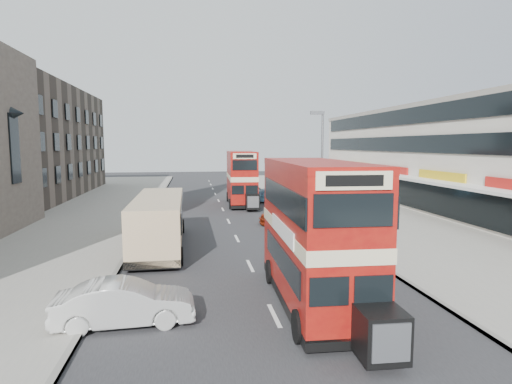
{
  "coord_description": "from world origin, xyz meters",
  "views": [
    {
      "loc": [
        -2.68,
        -11.59,
        5.76
      ],
      "look_at": [
        -0.16,
        5.08,
        3.88
      ],
      "focal_mm": 29.88,
      "sensor_mm": 36.0,
      "label": 1
    }
  ],
  "objects_px": {
    "street_lamp": "(321,158)",
    "car_right_a": "(294,214)",
    "car_right_b": "(292,213)",
    "bus_main": "(315,233)",
    "coach": "(159,220)",
    "car_left_front": "(125,303)",
    "car_right_c": "(266,195)",
    "pedestrian_near": "(365,223)",
    "bus_second": "(241,178)",
    "cyclist": "(296,214)"
  },
  "relations": [
    {
      "from": "street_lamp",
      "to": "car_right_a",
      "type": "height_order",
      "value": "street_lamp"
    },
    {
      "from": "car_right_b",
      "to": "bus_main",
      "type": "bearing_deg",
      "value": -16.6
    },
    {
      "from": "bus_main",
      "to": "car_right_a",
      "type": "height_order",
      "value": "bus_main"
    },
    {
      "from": "street_lamp",
      "to": "car_right_a",
      "type": "bearing_deg",
      "value": 180.0
    },
    {
      "from": "coach",
      "to": "car_left_front",
      "type": "distance_m",
      "value": 10.42
    },
    {
      "from": "bus_main",
      "to": "car_left_front",
      "type": "bearing_deg",
      "value": 8.76
    },
    {
      "from": "car_right_c",
      "to": "pedestrian_near",
      "type": "height_order",
      "value": "pedestrian_near"
    },
    {
      "from": "bus_second",
      "to": "pedestrian_near",
      "type": "xyz_separation_m",
      "value": [
        5.82,
        -15.69,
        -1.66
      ]
    },
    {
      "from": "street_lamp",
      "to": "bus_main",
      "type": "bearing_deg",
      "value": -107.88
    },
    {
      "from": "street_lamp",
      "to": "cyclist",
      "type": "distance_m",
      "value": 4.52
    },
    {
      "from": "coach",
      "to": "bus_second",
      "type": "bearing_deg",
      "value": 67.56
    },
    {
      "from": "cyclist",
      "to": "bus_second",
      "type": "bearing_deg",
      "value": 104.72
    },
    {
      "from": "bus_second",
      "to": "car_left_front",
      "type": "bearing_deg",
      "value": 77.78
    },
    {
      "from": "street_lamp",
      "to": "cyclist",
      "type": "bearing_deg",
      "value": 159.27
    },
    {
      "from": "street_lamp",
      "to": "car_right_a",
      "type": "xyz_separation_m",
      "value": [
        -1.92,
        0.0,
        -4.04
      ]
    },
    {
      "from": "car_right_a",
      "to": "cyclist",
      "type": "height_order",
      "value": "cyclist"
    },
    {
      "from": "bus_main",
      "to": "coach",
      "type": "distance_m",
      "value": 11.43
    },
    {
      "from": "bus_second",
      "to": "car_right_b",
      "type": "xyz_separation_m",
      "value": [
        2.84,
        -9.0,
        -2.01
      ]
    },
    {
      "from": "cyclist",
      "to": "car_left_front",
      "type": "bearing_deg",
      "value": -121.33
    },
    {
      "from": "bus_second",
      "to": "car_right_a",
      "type": "relative_size",
      "value": 1.77
    },
    {
      "from": "car_left_front",
      "to": "car_right_b",
      "type": "height_order",
      "value": "car_left_front"
    },
    {
      "from": "coach",
      "to": "car_right_c",
      "type": "bearing_deg",
      "value": 61.95
    },
    {
      "from": "coach",
      "to": "car_right_a",
      "type": "distance_m",
      "value": 10.76
    },
    {
      "from": "car_right_b",
      "to": "pedestrian_near",
      "type": "bearing_deg",
      "value": 18.24
    },
    {
      "from": "car_right_a",
      "to": "street_lamp",
      "type": "bearing_deg",
      "value": 95.88
    },
    {
      "from": "bus_second",
      "to": "car_right_c",
      "type": "bearing_deg",
      "value": -152.08
    },
    {
      "from": "car_left_front",
      "to": "cyclist",
      "type": "relative_size",
      "value": 2.23
    },
    {
      "from": "coach",
      "to": "car_right_b",
      "type": "bearing_deg",
      "value": 37.4
    },
    {
      "from": "bus_second",
      "to": "cyclist",
      "type": "relative_size",
      "value": 4.6
    },
    {
      "from": "bus_second",
      "to": "pedestrian_near",
      "type": "relative_size",
      "value": 5.76
    },
    {
      "from": "car_left_front",
      "to": "car_right_a",
      "type": "bearing_deg",
      "value": -34.09
    },
    {
      "from": "bus_second",
      "to": "cyclist",
      "type": "bearing_deg",
      "value": 107.96
    },
    {
      "from": "bus_main",
      "to": "cyclist",
      "type": "height_order",
      "value": "bus_main"
    },
    {
      "from": "bus_main",
      "to": "car_right_b",
      "type": "distance_m",
      "value": 17.34
    },
    {
      "from": "street_lamp",
      "to": "bus_main",
      "type": "distance_m",
      "value": 16.11
    },
    {
      "from": "bus_second",
      "to": "car_left_front",
      "type": "height_order",
      "value": "bus_second"
    },
    {
      "from": "coach",
      "to": "cyclist",
      "type": "height_order",
      "value": "coach"
    },
    {
      "from": "bus_second",
      "to": "coach",
      "type": "xyz_separation_m",
      "value": [
        -6.55,
        -16.34,
        -1.03
      ]
    },
    {
      "from": "coach",
      "to": "car_right_c",
      "type": "xyz_separation_m",
      "value": [
        9.14,
        17.58,
        -0.82
      ]
    },
    {
      "from": "bus_main",
      "to": "car_right_c",
      "type": "relative_size",
      "value": 2.08
    },
    {
      "from": "pedestrian_near",
      "to": "cyclist",
      "type": "xyz_separation_m",
      "value": [
        -2.98,
        5.6,
        -0.31
      ]
    },
    {
      "from": "coach",
      "to": "cyclist",
      "type": "distance_m",
      "value": 11.33
    },
    {
      "from": "car_right_b",
      "to": "car_right_c",
      "type": "bearing_deg",
      "value": 175.68
    },
    {
      "from": "car_left_front",
      "to": "car_right_a",
      "type": "xyz_separation_m",
      "value": [
        9.47,
        16.0,
        0.02
      ]
    },
    {
      "from": "street_lamp",
      "to": "bus_second",
      "type": "xyz_separation_m",
      "value": [
        -4.51,
        10.72,
        -2.18
      ]
    },
    {
      "from": "bus_main",
      "to": "coach",
      "type": "relative_size",
      "value": 0.91
    },
    {
      "from": "pedestrian_near",
      "to": "car_right_b",
      "type": "bearing_deg",
      "value": -108.69
    },
    {
      "from": "coach",
      "to": "cyclist",
      "type": "relative_size",
      "value": 5.12
    },
    {
      "from": "bus_second",
      "to": "car_right_c",
      "type": "relative_size",
      "value": 2.06
    },
    {
      "from": "bus_second",
      "to": "cyclist",
      "type": "xyz_separation_m",
      "value": [
        2.84,
        -10.09,
        -1.97
      ]
    }
  ]
}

